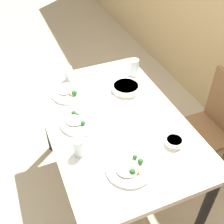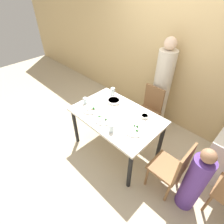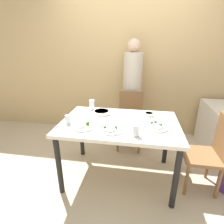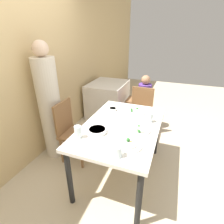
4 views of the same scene
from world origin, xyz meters
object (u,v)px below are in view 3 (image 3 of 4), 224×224
Objects in this scene: person_adult at (132,95)px; bowl_curry at (102,112)px; chair_child_spot at (209,152)px; chair_adult_spot at (130,118)px; glass_water_tall at (92,105)px; plate_rice_adult at (112,129)px.

person_adult is 8.12× the size of bowl_curry.
chair_child_spot is 1.50m from person_adult.
chair_adult_spot reaches higher than bowl_curry.
chair_adult_spot and chair_child_spot have the same top height.
person_adult reaches higher than glass_water_tall.
bowl_curry is (-0.33, -0.90, -0.00)m from person_adult.
person_adult is 1.34m from plate_rice_adult.
chair_adult_spot reaches higher than plate_rice_adult.
person_adult reaches higher than plate_rice_adult.
person_adult is at bearing 90.00° from chair_adult_spot.
chair_adult_spot and glass_water_tall have the same top height.
chair_adult_spot is at bearing 41.08° from glass_water_tall.
chair_adult_spot is 1.23m from chair_child_spot.
person_adult is (-0.00, 0.32, 0.31)m from chair_adult_spot.
person_adult reaches higher than chair_child_spot.
person_adult is at bearing 56.67° from glass_water_tall.
glass_water_tall is (-1.44, 0.37, 0.35)m from chair_child_spot.
plate_rice_adult is at bearing -79.21° from chair_child_spot.
chair_child_spot is 4.34× the size of bowl_curry.
chair_child_spot and glass_water_tall have the same top height.
chair_adult_spot is 4.34× the size of bowl_curry.
chair_adult_spot is 1.00× the size of chair_child_spot.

